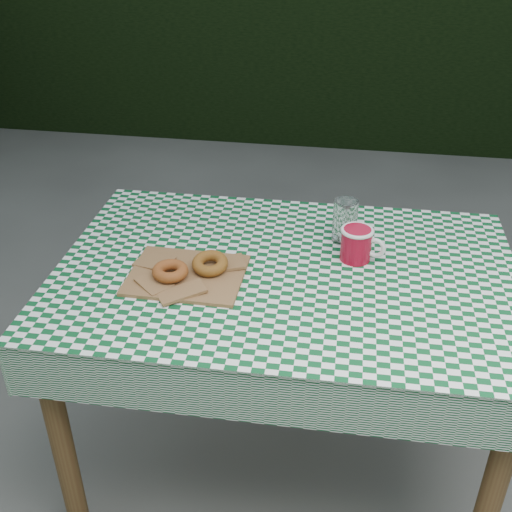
{
  "coord_description": "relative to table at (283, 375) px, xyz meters",
  "views": [
    {
      "loc": [
        0.03,
        -1.41,
        1.68
      ],
      "look_at": [
        -0.21,
        0.04,
        0.79
      ],
      "focal_mm": 44.08,
      "sensor_mm": 36.0,
      "label": 1
    }
  ],
  "objects": [
    {
      "name": "ground",
      "position": [
        0.12,
        -0.03,
        -0.38
      ],
      "size": [
        60.0,
        60.0,
        0.0
      ],
      "primitive_type": "plane",
      "color": "#484844",
      "rests_on": "ground"
    },
    {
      "name": "hedge_north",
      "position": [
        0.12,
        3.17,
        0.53
      ],
      "size": [
        7.0,
        0.7,
        1.8
      ],
      "primitive_type": "cube",
      "color": "black",
      "rests_on": "ground"
    },
    {
      "name": "table",
      "position": [
        0.0,
        0.0,
        0.0
      ],
      "size": [
        1.24,
        0.83,
        0.75
      ],
      "primitive_type": "cube",
      "rotation": [
        0.0,
        0.0,
        0.01
      ],
      "color": "brown",
      "rests_on": "ground"
    },
    {
      "name": "tablecloth",
      "position": [
        -0.0,
        0.0,
        0.38
      ],
      "size": [
        1.26,
        0.85,
        0.01
      ],
      "primitive_type": "cube",
      "rotation": [
        0.0,
        0.0,
        0.01
      ],
      "color": "#0B4721",
      "rests_on": "table"
    },
    {
      "name": "paper_bag",
      "position": [
        -0.26,
        -0.08,
        0.39
      ],
      "size": [
        0.31,
        0.25,
        0.02
      ],
      "primitive_type": "cube",
      "rotation": [
        0.0,
        0.0,
        -0.01
      ],
      "color": "olive",
      "rests_on": "tablecloth"
    },
    {
      "name": "bagel_front",
      "position": [
        -0.29,
        -0.1,
        0.41
      ],
      "size": [
        0.1,
        0.1,
        0.03
      ],
      "primitive_type": "torus",
      "rotation": [
        0.0,
        0.0,
        -0.08
      ],
      "color": "brown",
      "rests_on": "paper_bag"
    },
    {
      "name": "bagel_back",
      "position": [
        -0.2,
        -0.05,
        0.41
      ],
      "size": [
        0.1,
        0.1,
        0.03
      ],
      "primitive_type": "torus",
      "rotation": [
        0.0,
        0.0,
        -0.01
      ],
      "color": "brown",
      "rests_on": "paper_bag"
    },
    {
      "name": "coffee_mug",
      "position": [
        0.18,
        0.09,
        0.43
      ],
      "size": [
        0.2,
        0.2,
        0.1
      ],
      "primitive_type": null,
      "rotation": [
        0.0,
        0.0,
        -0.22
      ],
      "color": "maroon",
      "rests_on": "tablecloth"
    },
    {
      "name": "drinking_glass",
      "position": [
        0.15,
        0.19,
        0.44
      ],
      "size": [
        0.09,
        0.09,
        0.13
      ],
      "primitive_type": "cylinder",
      "rotation": [
        0.0,
        0.0,
        -0.27
      ],
      "color": "silver",
      "rests_on": "tablecloth"
    }
  ]
}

